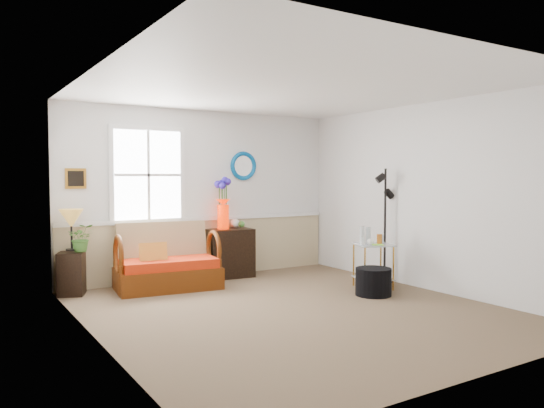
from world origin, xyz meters
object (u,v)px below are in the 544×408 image
lamp_stand (71,274)px  ottoman (373,282)px  floor_lamp (385,226)px  cabinet (229,253)px  side_table (373,266)px  loveseat (168,256)px

lamp_stand → ottoman: bearing=-32.2°
floor_lamp → ottoman: size_ratio=3.58×
cabinet → ottoman: size_ratio=1.60×
side_table → ottoman: (-0.32, -0.35, -0.13)m
cabinet → floor_lamp: 2.44m
lamp_stand → floor_lamp: floor_lamp is taller
cabinet → floor_lamp: size_ratio=0.45×
floor_lamp → ottoman: (-0.75, -0.57, -0.67)m
loveseat → ottoman: bearing=-33.7°
cabinet → floor_lamp: (1.78, -1.60, 0.47)m
loveseat → side_table: loveseat is taller
cabinet → ottoman: 2.41m
side_table → floor_lamp: size_ratio=0.37×
floor_lamp → ottoman: bearing=-118.3°
side_table → cabinet: bearing=126.3°
loveseat → floor_lamp: floor_lamp is taller
cabinet → side_table: 2.26m
loveseat → ottoman: (2.16, -1.84, -0.28)m
loveseat → lamp_stand: 1.28m
loveseat → side_table: size_ratio=2.23×
lamp_stand → cabinet: 2.38m
side_table → ottoman: side_table is taller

